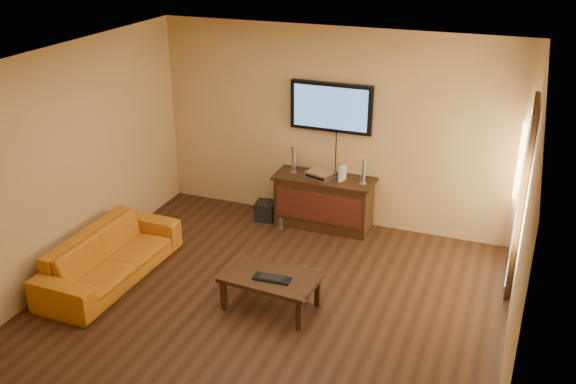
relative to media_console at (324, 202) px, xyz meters
The scene contains 14 objects.
ground_plane 2.26m from the media_console, 88.56° to the right, with size 5.00×5.00×0.00m, color black.
room_walls 2.08m from the media_console, 88.00° to the right, with size 5.00×5.00×5.00m.
french_door 2.66m from the media_console, 11.97° to the right, with size 0.07×1.02×2.22m.
media_console is the anchor object (origin of this frame).
television 1.30m from the media_console, 90.00° to the left, with size 1.12×0.08×0.66m.
coffee_table 2.12m from the media_console, 87.51° to the right, with size 1.07×0.69×0.40m.
sofa 2.94m from the media_console, 130.77° to the right, with size 1.97×0.57×0.77m, color #C87116.
speaker_left 0.70m from the media_console, behind, with size 0.10×0.10×0.38m.
speaker_right 0.75m from the media_console, ahead, with size 0.09×0.09×0.34m.
av_receiver 0.40m from the media_console, 162.60° to the right, with size 0.35×0.25×0.08m, color silver.
game_console 0.53m from the media_console, ahead, with size 0.04×0.15×0.21m, color white.
subwoofer 0.87m from the media_console, behind, with size 0.27×0.27×0.27m, color black.
bottle 0.67m from the media_console, 144.08° to the right, with size 0.07×0.07×0.19m.
keyboard 2.19m from the media_console, 86.53° to the right, with size 0.42×0.18×0.02m.
Camera 1 is at (2.37, -5.41, 4.02)m, focal length 40.00 mm.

